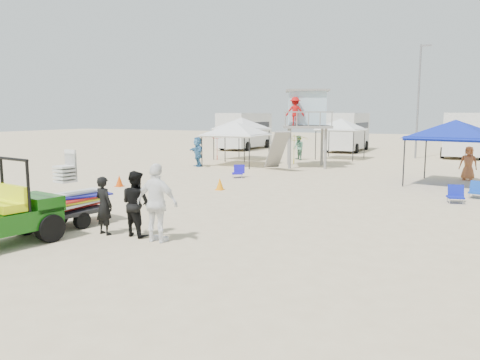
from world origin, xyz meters
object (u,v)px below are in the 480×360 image
at_px(surf_trailer, 70,199).
at_px(man_left, 104,206).
at_px(canopy_blue, 456,123).
at_px(lifeguard_tower, 306,111).

height_order(surf_trailer, man_left, surf_trailer).
bearing_deg(surf_trailer, canopy_blue, 53.95).
height_order(surf_trailer, lifeguard_tower, lifeguard_tower).
bearing_deg(man_left, lifeguard_tower, -78.97).
xyz_separation_m(surf_trailer, canopy_blue, (9.53, 13.10, 2.00)).
bearing_deg(surf_trailer, lifeguard_tower, 85.86).
height_order(surf_trailer, canopy_blue, canopy_blue).
bearing_deg(lifeguard_tower, man_left, -89.22).
relative_size(man_left, canopy_blue, 0.38).
xyz_separation_m(man_left, lifeguard_tower, (-0.24, 17.87, 2.58)).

